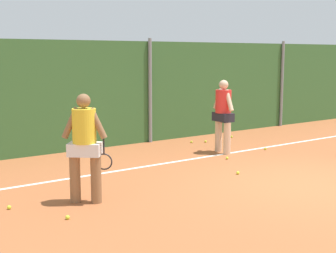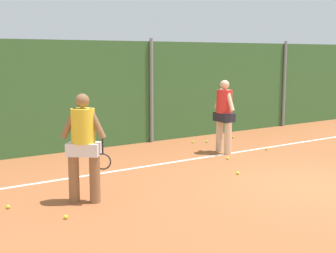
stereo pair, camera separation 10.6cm
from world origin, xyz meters
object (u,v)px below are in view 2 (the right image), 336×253
at_px(tennis_ball_0, 228,158).
at_px(tennis_ball_7, 233,137).
at_px(player_foreground_near, 84,142).
at_px(tennis_ball_3, 267,149).
at_px(tennis_ball_2, 8,207).
at_px(player_midcourt, 224,112).
at_px(tennis_ball_8, 66,217).
at_px(tennis_ball_6, 207,142).
at_px(tennis_ball_5, 238,173).
at_px(tennis_ball_4, 193,142).

relative_size(tennis_ball_0, tennis_ball_7, 1.00).
height_order(player_foreground_near, tennis_ball_3, player_foreground_near).
relative_size(tennis_ball_0, tennis_ball_2, 1.00).
xyz_separation_m(player_midcourt, tennis_ball_8, (-5.20, -2.35, -1.00)).
height_order(player_midcourt, tennis_ball_6, player_midcourt).
distance_m(player_midcourt, tennis_ball_6, 1.75).
relative_size(tennis_ball_5, tennis_ball_8, 1.00).
bearing_deg(tennis_ball_7, tennis_ball_5, -130.88).
xyz_separation_m(player_foreground_near, tennis_ball_2, (-1.18, 0.38, -1.00)).
height_order(tennis_ball_3, tennis_ball_8, same).
xyz_separation_m(player_midcourt, tennis_ball_6, (0.54, 1.33, -1.00)).
bearing_deg(tennis_ball_5, tennis_ball_0, 56.92).
xyz_separation_m(player_midcourt, tennis_ball_5, (-1.20, -1.83, -1.00)).
xyz_separation_m(player_foreground_near, tennis_ball_3, (5.76, 1.38, -1.00)).
relative_size(tennis_ball_6, tennis_ball_8, 1.00).
bearing_deg(tennis_ball_4, tennis_ball_0, -105.45).
bearing_deg(tennis_ball_6, player_foreground_near, -149.10).
bearing_deg(tennis_ball_6, tennis_ball_8, -147.30).
distance_m(player_foreground_near, tennis_ball_4, 5.87).
xyz_separation_m(tennis_ball_0, tennis_ball_7, (2.10, 2.12, 0.00)).
relative_size(player_foreground_near, player_midcourt, 1.00).
xyz_separation_m(tennis_ball_0, tennis_ball_8, (-4.78, -1.72, 0.00)).
bearing_deg(tennis_ball_6, player_midcourt, -112.03).
bearing_deg(tennis_ball_4, player_midcourt, -96.67).
relative_size(player_foreground_near, tennis_ball_8, 27.85).
bearing_deg(tennis_ball_8, tennis_ball_4, 35.73).
height_order(player_foreground_near, tennis_ball_5, player_foreground_near).
distance_m(tennis_ball_0, tennis_ball_5, 1.43).
height_order(player_midcourt, tennis_ball_2, player_midcourt).
height_order(tennis_ball_0, tennis_ball_7, same).
distance_m(player_foreground_near, tennis_ball_2, 1.59).
bearing_deg(tennis_ball_6, tennis_ball_4, 152.74).
height_order(tennis_ball_5, tennis_ball_8, same).
bearing_deg(tennis_ball_7, tennis_ball_0, -134.61).
xyz_separation_m(tennis_ball_2, tennis_ball_5, (4.58, -0.47, 0.00)).
relative_size(tennis_ball_4, tennis_ball_5, 1.00).
relative_size(tennis_ball_3, tennis_ball_8, 1.00).
bearing_deg(tennis_ball_6, tennis_ball_0, -115.92).
relative_size(tennis_ball_0, tennis_ball_8, 1.00).
bearing_deg(tennis_ball_8, player_midcourt, 24.36).
height_order(tennis_ball_0, tennis_ball_4, same).
distance_m(tennis_ball_3, tennis_ball_6, 1.80).
bearing_deg(tennis_ball_7, tennis_ball_3, -105.57).
height_order(tennis_ball_2, tennis_ball_4, same).
relative_size(tennis_ball_2, tennis_ball_6, 1.00).
height_order(player_foreground_near, tennis_ball_7, player_foreground_near).
distance_m(tennis_ball_0, tennis_ball_4, 2.23).
relative_size(tennis_ball_7, tennis_ball_8, 1.00).
height_order(tennis_ball_0, tennis_ball_2, same).
relative_size(tennis_ball_2, tennis_ball_5, 1.00).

